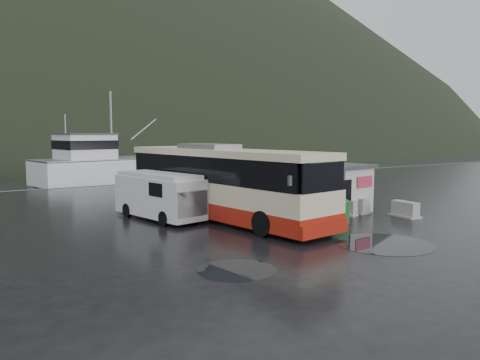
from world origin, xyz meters
TOP-DOWN VIEW (x-y plane):
  - ground at (0.00, 0.00)m, footprint 160.00×160.00m
  - quay_edge at (0.00, 20.00)m, footprint 160.00×0.60m
  - coach_bus at (-0.21, 2.04)m, footprint 4.81×13.54m
  - white_van at (-2.91, 3.64)m, footprint 2.87×5.82m
  - waste_bin_left at (5.48, -0.38)m, footprint 0.96×0.96m
  - waste_bin_right at (3.60, -1.91)m, footprint 1.14×1.14m
  - dome_tent at (1.85, -1.47)m, footprint 2.79×3.30m
  - ticket_kiosk at (6.16, 0.16)m, footprint 3.55×2.84m
  - jersey_barrier_a at (5.52, -0.62)m, footprint 1.26×1.74m
  - jersey_barrier_b at (7.81, -2.80)m, footprint 0.98×1.67m
  - jersey_barrier_c at (6.73, -0.42)m, footprint 0.83×1.63m
  - fishing_trawler at (5.59, 28.60)m, footprint 24.73×9.47m
  - puddles at (2.00, -3.67)m, footprint 15.05×13.09m

SIDE VIEW (x-z plane):
  - ground at x=0.00m, z-range 0.00..0.00m
  - quay_edge at x=0.00m, z-range -0.75..0.75m
  - coach_bus at x=-0.21m, z-range -1.87..1.87m
  - white_van at x=-2.91m, z-range -1.16..1.16m
  - waste_bin_left at x=5.48m, z-range -0.66..0.66m
  - waste_bin_right at x=3.60m, z-range -0.77..0.77m
  - dome_tent at x=1.85m, z-range -0.55..0.55m
  - ticket_kiosk at x=6.16m, z-range -1.29..1.29m
  - jersey_barrier_a at x=5.52m, z-range -0.39..0.39m
  - jersey_barrier_b at x=7.81m, z-range -0.40..0.40m
  - jersey_barrier_c at x=6.73m, z-range -0.41..0.41m
  - fishing_trawler at x=5.59m, z-range -4.83..4.83m
  - puddles at x=2.00m, z-range 0.00..0.01m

